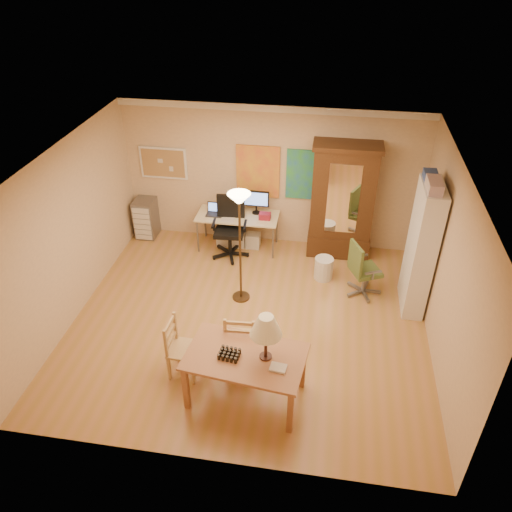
% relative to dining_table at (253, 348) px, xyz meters
% --- Properties ---
extents(floor, '(5.50, 5.50, 0.00)m').
position_rel_dining_table_xyz_m(floor, '(-0.31, 1.48, -0.89)').
color(floor, '#AC7E3D').
rests_on(floor, ground).
extents(crown_molding, '(5.50, 0.08, 0.12)m').
position_rel_dining_table_xyz_m(crown_molding, '(-0.31, 3.94, 1.75)').
color(crown_molding, white).
rests_on(crown_molding, floor).
extents(corkboard, '(0.90, 0.04, 0.62)m').
position_rel_dining_table_xyz_m(corkboard, '(-2.36, 3.95, 0.61)').
color(corkboard, tan).
rests_on(corkboard, floor).
extents(art_panel_left, '(0.80, 0.04, 1.00)m').
position_rel_dining_table_xyz_m(art_panel_left, '(-0.56, 3.95, 0.56)').
color(art_panel_left, yellow).
rests_on(art_panel_left, floor).
extents(art_panel_right, '(0.75, 0.04, 0.95)m').
position_rel_dining_table_xyz_m(art_panel_right, '(0.34, 3.95, 0.56)').
color(art_panel_right, teal).
rests_on(art_panel_right, floor).
extents(dining_table, '(1.59, 1.07, 1.40)m').
position_rel_dining_table_xyz_m(dining_table, '(0.00, 0.00, 0.00)').
color(dining_table, brown).
rests_on(dining_table, floor).
extents(ladder_chair_back, '(0.46, 0.44, 0.94)m').
position_rel_dining_table_xyz_m(ladder_chair_back, '(-0.26, 0.56, -0.45)').
color(ladder_chair_back, '#A3794A').
rests_on(ladder_chair_back, floor).
extents(ladder_chair_left, '(0.42, 0.44, 0.90)m').
position_rel_dining_table_xyz_m(ladder_chair_left, '(-1.02, 0.29, -0.47)').
color(ladder_chair_left, '#A3794A').
rests_on(ladder_chair_left, floor).
extents(torchiere_lamp, '(0.35, 0.35, 1.95)m').
position_rel_dining_table_xyz_m(torchiere_lamp, '(-0.54, 2.05, 0.67)').
color(torchiere_lamp, '#41301A').
rests_on(torchiere_lamp, floor).
extents(computer_desk, '(1.53, 0.67, 1.16)m').
position_rel_dining_table_xyz_m(computer_desk, '(-0.86, 3.64, -0.46)').
color(computer_desk, beige).
rests_on(computer_desk, floor).
extents(office_chair_black, '(0.71, 0.71, 1.16)m').
position_rel_dining_table_xyz_m(office_chair_black, '(-0.98, 3.32, -0.58)').
color(office_chair_black, black).
rests_on(office_chair_black, floor).
extents(office_chair_green, '(0.61, 0.61, 1.00)m').
position_rel_dining_table_xyz_m(office_chair_green, '(1.44, 2.50, -0.62)').
color(office_chair_green, slate).
rests_on(office_chair_green, floor).
extents(drawer_cart, '(0.39, 0.47, 0.78)m').
position_rel_dining_table_xyz_m(drawer_cart, '(-2.77, 3.74, -0.50)').
color(drawer_cart, slate).
rests_on(drawer_cart, floor).
extents(armoire, '(1.18, 0.56, 2.17)m').
position_rel_dining_table_xyz_m(armoire, '(1.02, 3.72, 0.06)').
color(armoire, '#371D0F').
rests_on(armoire, floor).
extents(bookshelf, '(0.32, 0.86, 2.15)m').
position_rel_dining_table_xyz_m(bookshelf, '(2.24, 2.34, 0.18)').
color(bookshelf, white).
rests_on(bookshelf, floor).
extents(wastebin, '(0.33, 0.33, 0.41)m').
position_rel_dining_table_xyz_m(wastebin, '(0.79, 2.84, -0.68)').
color(wastebin, silver).
rests_on(wastebin, floor).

